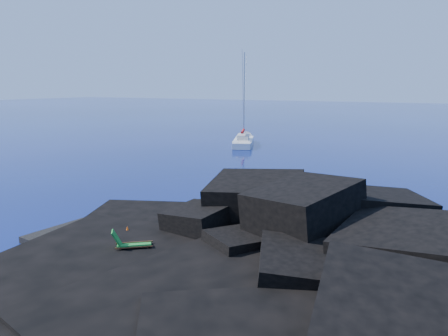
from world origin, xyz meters
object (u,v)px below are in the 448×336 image
Objects in this scene: sunbather at (101,234)px; marker_cone at (127,231)px; sailboat at (243,145)px; deck_chair at (134,240)px.

sunbather is 3.33× the size of marker_cone.
sailboat is 6.94× the size of deck_chair.
marker_cone is at bearing 32.83° from sunbather.
sailboat is 7.67× the size of sunbather.
marker_cone reaches higher than sunbather.
sailboat is 40.57m from deck_chair.
sunbather is (9.93, -37.58, 0.51)m from sailboat.
deck_chair is 3.68× the size of marker_cone.
deck_chair is (12.91, -38.45, 0.97)m from sailboat.
deck_chair reaches higher than sunbather.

